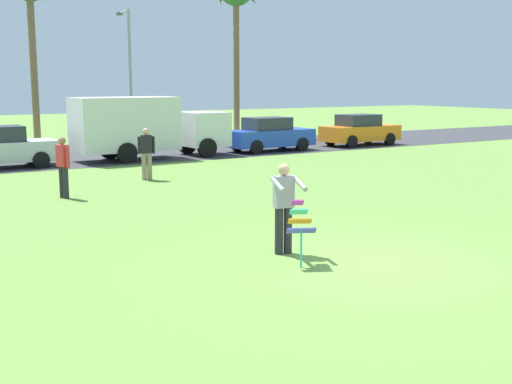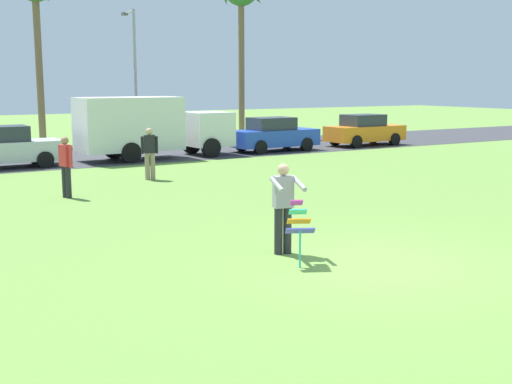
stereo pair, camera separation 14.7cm
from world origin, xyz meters
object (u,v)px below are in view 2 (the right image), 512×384
parked_truck_white_box (148,126)px  parked_car_blue (274,135)px  kite_held (299,223)px  person_kite_flyer (283,205)px  streetlight_pole (134,67)px  person_walker_far (66,165)px  parked_car_orange (365,131)px  parked_car_silver (3,148)px  person_walker_near (150,152)px

parked_truck_white_box → parked_car_blue: 6.30m
kite_held → parked_truck_white_box: size_ratio=0.17×
person_kite_flyer → parked_car_blue: 18.86m
streetlight_pole → person_walker_far: 17.58m
person_walker_far → parked_car_blue: bearing=33.3°
kite_held → parked_car_orange: (15.62, 16.84, 0.01)m
person_kite_flyer → parked_car_silver: person_kite_flyer is taller
parked_truck_white_box → parked_car_blue: bearing=-0.0°
parked_car_silver → streetlight_pole: size_ratio=0.60×
parked_car_silver → parked_car_orange: 17.62m
parked_car_blue → person_walker_far: size_ratio=2.46×
person_walker_near → parked_car_orange: bearing=22.0°
parked_truck_white_box → streetlight_pole: streetlight_pole is taller
person_walker_near → parked_car_blue: bearing=33.8°
parked_car_silver → parked_truck_white_box: 5.86m
person_kite_flyer → parked_car_orange: bearing=46.1°
person_kite_flyer → parked_car_silver: size_ratio=0.41×
person_kite_flyer → parked_car_orange: person_kite_flyer is taller
parked_car_silver → person_walker_near: person_walker_near is taller
streetlight_pole → person_walker_near: streetlight_pole is taller
person_walker_near → person_walker_far: 3.93m
streetlight_pole → person_walker_near: 14.41m
person_kite_flyer → parked_car_blue: size_ratio=0.41×
person_kite_flyer → parked_car_orange: 22.26m
person_kite_flyer → parked_car_orange: (15.43, 16.05, -0.18)m
parked_car_silver → parked_truck_white_box: (5.83, 0.00, 0.64)m
kite_held → parked_car_blue: size_ratio=0.27×
parked_truck_white_box → streetlight_pole: 8.44m
person_kite_flyer → parked_car_blue: person_kite_flyer is taller
parked_truck_white_box → person_walker_near: parked_truck_white_box is taller
streetlight_pole → person_walker_far: size_ratio=4.05×
person_walker_far → kite_held: bearing=-79.5°
parked_car_silver → parked_car_blue: size_ratio=0.99×
parked_car_silver → streetlight_pole: bearing=43.3°
parked_car_blue → person_walker_near: bearing=-146.2°
parked_car_silver → person_kite_flyer: bearing=-82.2°
parked_car_blue → streetlight_pole: (-3.94, 7.69, 3.22)m
person_kite_flyer → parked_car_silver: 16.20m
parked_car_silver → person_walker_near: (3.65, -5.65, 0.16)m
person_kite_flyer → person_walker_near: (1.45, 10.40, -0.02)m
parked_car_orange → person_walker_near: 15.07m
streetlight_pole → parked_truck_white_box: bearing=-106.9°
parked_car_blue → parked_car_orange: size_ratio=1.00×
parked_truck_white_box → parked_car_blue: size_ratio=1.59×
parked_car_orange → person_walker_far: 18.96m
parked_truck_white_box → streetlight_pole: size_ratio=0.97×
person_kite_flyer → person_walker_near: bearing=82.0°
kite_held → person_walker_near: size_ratio=0.66×
person_kite_flyer → parked_truck_white_box: bearing=77.2°
streetlight_pole → person_walker_near: (-4.51, -13.34, -3.06)m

